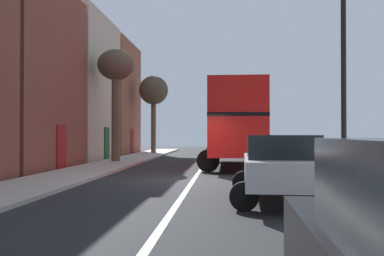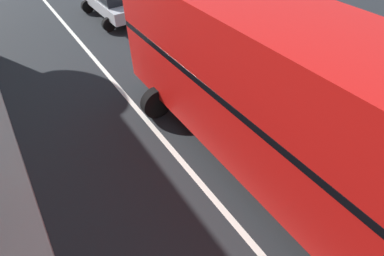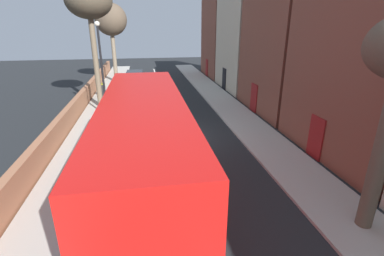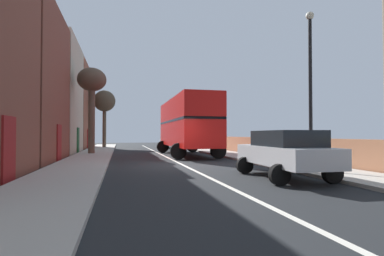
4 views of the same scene
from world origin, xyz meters
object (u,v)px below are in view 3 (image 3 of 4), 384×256
(double_decker_bus, at_px, (146,149))
(lamppost_right, at_px, (101,63))
(street_tree_right_3, at_px, (111,21))
(parked_car_silver_right_2, at_px, (133,100))
(litter_bin_right, at_px, (102,90))
(street_tree_right_1, at_px, (89,3))
(parked_car_black_right_0, at_px, (135,78))

(double_decker_bus, height_order, lamppost_right, lamppost_right)
(street_tree_right_3, bearing_deg, parked_car_silver_right_2, 100.05)
(double_decker_bus, relative_size, lamppost_right, 1.62)
(lamppost_right, bearing_deg, street_tree_right_3, -88.46)
(parked_car_silver_right_2, xyz_separation_m, litter_bin_right, (2.80, -5.06, -0.22))
(double_decker_bus, height_order, litter_bin_right, double_decker_bus)
(parked_car_silver_right_2, xyz_separation_m, street_tree_right_3, (2.16, -12.17, 5.68))
(parked_car_silver_right_2, distance_m, street_tree_right_1, 7.44)
(double_decker_bus, bearing_deg, litter_bin_right, -78.09)
(parked_car_silver_right_2, relative_size, lamppost_right, 0.72)
(litter_bin_right, bearing_deg, street_tree_right_3, -95.18)
(double_decker_bus, height_order, parked_car_black_right_0, double_decker_bus)
(parked_car_silver_right_2, bearing_deg, parked_car_black_right_0, -89.99)
(street_tree_right_1, bearing_deg, street_tree_right_3, -92.42)
(litter_bin_right, bearing_deg, parked_car_black_right_0, -123.86)
(double_decker_bus, relative_size, parked_car_silver_right_2, 2.24)
(parked_car_black_right_0, xyz_separation_m, parked_car_silver_right_2, (-0.00, 9.24, -0.00))
(lamppost_right, relative_size, litter_bin_right, 5.27)
(double_decker_bus, height_order, street_tree_right_1, street_tree_right_1)
(parked_car_silver_right_2, xyz_separation_m, street_tree_right_1, (2.59, -1.84, 6.73))
(parked_car_black_right_0, relative_size, street_tree_right_1, 0.48)
(street_tree_right_1, xyz_separation_m, litter_bin_right, (0.21, -3.23, -6.95))
(parked_car_silver_right_2, relative_size, street_tree_right_1, 0.51)
(parked_car_silver_right_2, distance_m, lamppost_right, 3.54)
(double_decker_bus, relative_size, litter_bin_right, 8.55)
(street_tree_right_3, bearing_deg, parked_car_black_right_0, 126.34)
(parked_car_black_right_0, relative_size, litter_bin_right, 3.59)
(parked_car_black_right_0, height_order, street_tree_right_1, street_tree_right_1)
(parked_car_black_right_0, distance_m, street_tree_right_1, 10.33)
(parked_car_silver_right_2, relative_size, litter_bin_right, 3.81)
(double_decker_bus, relative_size, street_tree_right_1, 1.14)
(parked_car_silver_right_2, bearing_deg, double_decker_bus, 93.80)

